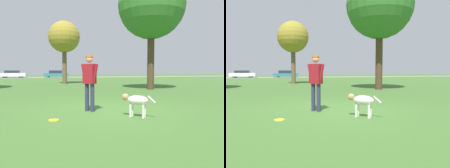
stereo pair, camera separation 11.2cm
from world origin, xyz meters
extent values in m
plane|color=#426B2D|center=(0.00, 0.00, 0.00)|extent=(120.00, 120.00, 0.00)
cube|color=gray|center=(0.00, 35.67, 0.01)|extent=(120.00, 6.00, 0.01)
cylinder|color=#2D334C|center=(-0.45, -0.24, 0.44)|extent=(0.18, 0.18, 0.88)
cylinder|color=#2D334C|center=(-0.59, -0.07, 0.44)|extent=(0.18, 0.18, 0.88)
cube|color=maroon|center=(-0.52, -0.16, 1.20)|extent=(0.43, 0.44, 0.63)
cylinder|color=maroon|center=(-0.37, -0.32, 1.20)|extent=(0.21, 0.22, 0.63)
cylinder|color=maroon|center=(-0.67, 0.01, 1.20)|extent=(0.21, 0.22, 0.63)
sphere|color=tan|center=(-0.52, -0.16, 1.65)|extent=(0.31, 0.31, 0.22)
cylinder|color=#D15B19|center=(-0.52, -0.16, 1.73)|extent=(0.33, 0.33, 0.06)
ellipsoid|color=silver|center=(0.62, -1.39, 0.48)|extent=(0.62, 0.58, 0.26)
ellipsoid|color=tan|center=(0.50, -1.29, 0.43)|extent=(0.23, 0.23, 0.14)
sphere|color=tan|center=(0.34, -1.16, 0.55)|extent=(0.27, 0.27, 0.19)
cylinder|color=silver|center=(0.43, -1.33, 0.17)|extent=(0.10, 0.10, 0.35)
cylinder|color=silver|center=(0.53, -1.22, 0.17)|extent=(0.10, 0.10, 0.35)
cylinder|color=silver|center=(0.72, -1.56, 0.17)|extent=(0.10, 0.10, 0.35)
cylinder|color=silver|center=(0.81, -1.45, 0.17)|extent=(0.10, 0.10, 0.35)
cylinder|color=silver|center=(0.92, -1.64, 0.52)|extent=(0.21, 0.19, 0.21)
cylinder|color=yellow|center=(-1.64, -1.19, 0.01)|extent=(0.27, 0.27, 0.02)
torus|color=yellow|center=(-1.64, -1.19, 0.01)|extent=(0.27, 0.27, 0.02)
cylinder|color=brown|center=(-0.51, 14.85, 1.71)|extent=(0.42, 0.42, 3.43)
sphere|color=olive|center=(-0.51, 14.85, 4.57)|extent=(3.03, 3.03, 3.03)
cylinder|color=#4C3826|center=(4.83, 6.71, 2.00)|extent=(0.47, 0.47, 4.00)
sphere|color=#38752D|center=(4.83, 6.71, 5.68)|extent=(4.50, 4.50, 4.50)
cube|color=white|center=(-8.58, 35.87, 0.53)|extent=(4.57, 1.96, 0.63)
cube|color=#232D38|center=(-8.71, 35.87, 1.07)|extent=(2.41, 1.61, 0.45)
cylinder|color=black|center=(-7.20, 36.55, 0.31)|extent=(0.64, 0.23, 0.63)
cylinder|color=black|center=(-7.27, 35.05, 0.31)|extent=(0.64, 0.23, 0.63)
cylinder|color=black|center=(-9.89, 36.69, 0.31)|extent=(0.64, 0.23, 0.63)
cylinder|color=black|center=(-9.96, 35.18, 0.31)|extent=(0.64, 0.23, 0.63)
cube|color=teal|center=(-0.99, 35.61, 0.49)|extent=(4.58, 1.73, 0.58)
cube|color=#232D38|center=(-1.13, 35.61, 1.04)|extent=(2.39, 1.47, 0.53)
cylinder|color=black|center=(0.37, 36.35, 0.28)|extent=(0.57, 0.21, 0.57)
cylinder|color=black|center=(0.38, 34.90, 0.28)|extent=(0.57, 0.21, 0.57)
cylinder|color=black|center=(-2.37, 36.32, 0.28)|extent=(0.57, 0.21, 0.57)
cylinder|color=black|center=(-2.36, 34.88, 0.28)|extent=(0.57, 0.21, 0.57)
camera|label=1|loc=(-1.64, -7.01, 1.30)|focal=35.00mm
camera|label=2|loc=(-1.54, -7.03, 1.30)|focal=35.00mm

